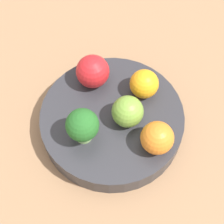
{
  "coord_description": "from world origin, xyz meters",
  "views": [
    {
      "loc": [
        0.01,
        -0.27,
        0.54
      ],
      "look_at": [
        0.0,
        0.0,
        0.07
      ],
      "focal_mm": 60.0,
      "sensor_mm": 36.0,
      "label": 1
    }
  ],
  "objects_px": {
    "bowl": "(112,121)",
    "apple_red": "(128,112)",
    "apple_green": "(93,71)",
    "orange_back": "(144,84)",
    "orange_front": "(157,138)",
    "broccoli": "(82,126)"
  },
  "relations": [
    {
      "from": "broccoli",
      "to": "apple_green",
      "type": "height_order",
      "value": "broccoli"
    },
    {
      "from": "apple_green",
      "to": "apple_red",
      "type": "bearing_deg",
      "value": -50.92
    },
    {
      "from": "broccoli",
      "to": "apple_red",
      "type": "relative_size",
      "value": 1.28
    },
    {
      "from": "orange_front",
      "to": "apple_green",
      "type": "bearing_deg",
      "value": 131.73
    },
    {
      "from": "apple_red",
      "to": "orange_back",
      "type": "distance_m",
      "value": 0.06
    },
    {
      "from": "broccoli",
      "to": "orange_back",
      "type": "relative_size",
      "value": 1.35
    },
    {
      "from": "broccoli",
      "to": "orange_back",
      "type": "xyz_separation_m",
      "value": [
        0.09,
        0.08,
        -0.01
      ]
    },
    {
      "from": "broccoli",
      "to": "orange_front",
      "type": "bearing_deg",
      "value": -5.1
    },
    {
      "from": "apple_red",
      "to": "orange_front",
      "type": "bearing_deg",
      "value": -44.33
    },
    {
      "from": "bowl",
      "to": "broccoli",
      "type": "xyz_separation_m",
      "value": [
        -0.04,
        -0.04,
        0.05
      ]
    },
    {
      "from": "broccoli",
      "to": "orange_back",
      "type": "bearing_deg",
      "value": 43.36
    },
    {
      "from": "bowl",
      "to": "broccoli",
      "type": "bearing_deg",
      "value": -136.36
    },
    {
      "from": "apple_red",
      "to": "orange_back",
      "type": "bearing_deg",
      "value": 64.22
    },
    {
      "from": "apple_green",
      "to": "orange_back",
      "type": "height_order",
      "value": "apple_green"
    },
    {
      "from": "bowl",
      "to": "orange_front",
      "type": "height_order",
      "value": "orange_front"
    },
    {
      "from": "orange_front",
      "to": "bowl",
      "type": "bearing_deg",
      "value": 144.05
    },
    {
      "from": "apple_green",
      "to": "orange_front",
      "type": "bearing_deg",
      "value": -48.27
    },
    {
      "from": "orange_back",
      "to": "apple_green",
      "type": "bearing_deg",
      "value": 167.48
    },
    {
      "from": "orange_back",
      "to": "apple_red",
      "type": "bearing_deg",
      "value": -115.78
    },
    {
      "from": "apple_green",
      "to": "orange_back",
      "type": "distance_m",
      "value": 0.08
    },
    {
      "from": "apple_red",
      "to": "apple_green",
      "type": "height_order",
      "value": "apple_green"
    },
    {
      "from": "bowl",
      "to": "apple_red",
      "type": "height_order",
      "value": "apple_red"
    }
  ]
}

